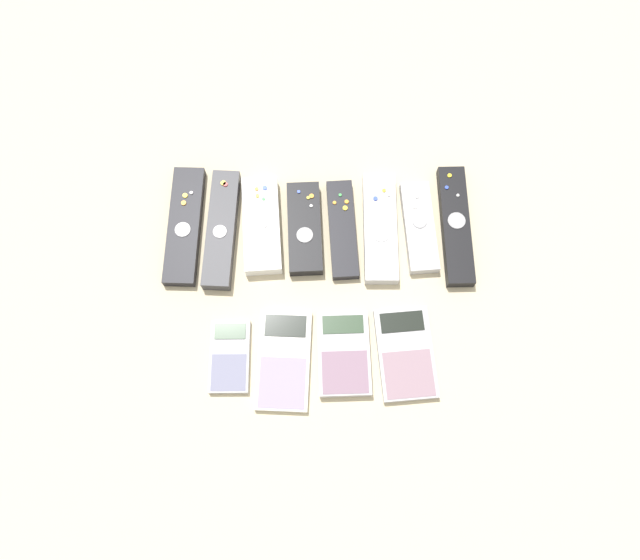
{
  "coord_description": "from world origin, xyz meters",
  "views": [
    {
      "loc": [
        -0.01,
        -0.29,
        0.97
      ],
      "look_at": [
        0.0,
        0.03,
        0.01
      ],
      "focal_mm": 35.0,
      "sensor_mm": 36.0,
      "label": 1
    }
  ],
  "objects": [
    {
      "name": "remote_7",
      "position": [
        0.23,
        0.12,
        0.01
      ],
      "size": [
        0.05,
        0.21,
        0.02
      ],
      "rotation": [
        0.0,
        0.0,
        -0.0
      ],
      "color": "black",
      "rests_on": "ground_plane"
    },
    {
      "name": "remote_0",
      "position": [
        -0.22,
        0.13,
        0.01
      ],
      "size": [
        0.06,
        0.21,
        0.02
      ],
      "rotation": [
        0.0,
        0.0,
        -0.05
      ],
      "color": "black",
      "rests_on": "ground_plane"
    },
    {
      "name": "remote_5",
      "position": [
        0.1,
        0.12,
        0.01
      ],
      "size": [
        0.06,
        0.19,
        0.02
      ],
      "rotation": [
        0.0,
        0.0,
        -0.02
      ],
      "color": "#B7B7BC",
      "rests_on": "ground_plane"
    },
    {
      "name": "remote_4",
      "position": [
        0.04,
        0.12,
        0.01
      ],
      "size": [
        0.05,
        0.17,
        0.02
      ],
      "rotation": [
        0.0,
        0.0,
        0.04
      ],
      "color": "black",
      "rests_on": "ground_plane"
    },
    {
      "name": "ground_plane",
      "position": [
        0.0,
        0.0,
        0.0
      ],
      "size": [
        3.0,
        3.0,
        0.0
      ],
      "primitive_type": "plane",
      "color": "beige"
    },
    {
      "name": "calculator_1",
      "position": [
        -0.06,
        -0.1,
        0.01
      ],
      "size": [
        0.09,
        0.16,
        0.01
      ],
      "rotation": [
        0.0,
        0.0,
        -0.06
      ],
      "color": "silver",
      "rests_on": "ground_plane"
    },
    {
      "name": "remote_1",
      "position": [
        -0.16,
        0.12,
        0.01
      ],
      "size": [
        0.06,
        0.21,
        0.03
      ],
      "rotation": [
        0.0,
        0.0,
        -0.06
      ],
      "color": "#333338",
      "rests_on": "ground_plane"
    },
    {
      "name": "remote_3",
      "position": [
        -0.02,
        0.12,
        0.01
      ],
      "size": [
        0.06,
        0.16,
        0.02
      ],
      "rotation": [
        0.0,
        0.0,
        0.02
      ],
      "color": "black",
      "rests_on": "ground_plane"
    },
    {
      "name": "remote_6",
      "position": [
        0.17,
        0.12,
        0.01
      ],
      "size": [
        0.06,
        0.16,
        0.02
      ],
      "rotation": [
        0.0,
        0.0,
        0.05
      ],
      "color": "#B7B7BC",
      "rests_on": "ground_plane"
    },
    {
      "name": "calculator_3",
      "position": [
        0.13,
        -0.1,
        0.01
      ],
      "size": [
        0.09,
        0.15,
        0.02
      ],
      "rotation": [
        0.0,
        0.0,
        0.07
      ],
      "color": "#B2B2B7",
      "rests_on": "ground_plane"
    },
    {
      "name": "calculator_0",
      "position": [
        -0.14,
        -0.09,
        0.01
      ],
      "size": [
        0.06,
        0.11,
        0.01
      ],
      "rotation": [
        0.0,
        0.0,
        -0.01
      ],
      "color": "#B2B2B7",
      "rests_on": "ground_plane"
    },
    {
      "name": "remote_2",
      "position": [
        -0.09,
        0.12,
        0.01
      ],
      "size": [
        0.07,
        0.17,
        0.03
      ],
      "rotation": [
        0.0,
        0.0,
        0.05
      ],
      "color": "white",
      "rests_on": "ground_plane"
    },
    {
      "name": "calculator_2",
      "position": [
        0.04,
        -0.09,
        0.01
      ],
      "size": [
        0.08,
        0.13,
        0.02
      ],
      "rotation": [
        0.0,
        0.0,
        0.01
      ],
      "color": "#B2B2B7",
      "rests_on": "ground_plane"
    }
  ]
}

